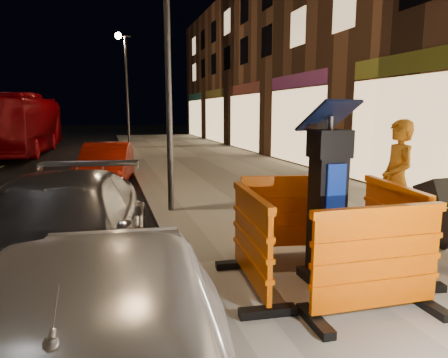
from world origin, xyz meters
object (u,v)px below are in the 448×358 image
object	(u,v)px
barrier_bldgside	(392,228)
man	(397,181)
parking_kiosk	(327,198)
barrier_back	(291,215)
barrier_kerbside	(251,241)
car_red	(108,184)
bus_doubledecker	(23,154)
car_silver	(59,293)
barrier_front	(377,263)

from	to	relation	value
barrier_bldgside	man	world-z (taller)	man
parking_kiosk	barrier_back	xyz separation A→B (m)	(0.00, 0.95, -0.45)
barrier_kerbside	car_red	xyz separation A→B (m)	(-1.54, 8.21, -0.71)
barrier_bldgside	car_red	bearing A→B (deg)	31.66
parking_kiosk	man	world-z (taller)	parking_kiosk
barrier_kerbside	man	distance (m)	2.96
parking_kiosk	barrier_back	size ratio (longest dim) A/B	1.40
barrier_kerbside	man	xyz separation A→B (m)	(2.76, 1.01, 0.39)
barrier_kerbside	barrier_bldgside	world-z (taller)	same
car_red	bus_doubledecker	world-z (taller)	bus_doubledecker
barrier_bldgside	bus_doubledecker	world-z (taller)	bus_doubledecker
barrier_kerbside	man	size ratio (longest dim) A/B	0.76
car_silver	car_red	world-z (taller)	car_silver
barrier_back	barrier_kerbside	distance (m)	1.34
car_silver	barrier_back	bearing A→B (deg)	11.20
man	parking_kiosk	bearing A→B (deg)	-45.55
barrier_back	barrier_kerbside	world-z (taller)	same
car_silver	barrier_kerbside	bearing A→B (deg)	-12.04
barrier_bldgside	car_red	distance (m)	8.93
barrier_back	barrier_kerbside	bearing A→B (deg)	-125.07
parking_kiosk	barrier_kerbside	xyz separation A→B (m)	(-0.95, 0.00, -0.45)
car_silver	bus_doubledecker	bearing A→B (deg)	110.40
car_silver	car_red	size ratio (longest dim) A/B	1.27
parking_kiosk	car_red	world-z (taller)	parking_kiosk
parking_kiosk	barrier_front	distance (m)	1.05
barrier_back	man	size ratio (longest dim) A/B	0.76
barrier_front	bus_doubledecker	xyz separation A→B (m)	(-6.64, 19.43, -0.71)
bus_doubledecker	barrier_bldgside	bearing A→B (deg)	-66.09
barrier_back	barrier_bldgside	world-z (taller)	same
barrier_bldgside	man	size ratio (longest dim) A/B	0.76
barrier_bldgside	barrier_back	bearing A→B (deg)	53.93
barrier_kerbside	car_red	size ratio (longest dim) A/B	0.39
barrier_kerbside	bus_doubledecker	xyz separation A→B (m)	(-5.69, 18.48, -0.71)
parking_kiosk	bus_doubledecker	size ratio (longest dim) A/B	0.19
parking_kiosk	car_silver	bearing A→B (deg)	171.89
barrier_front	car_silver	bearing A→B (deg)	152.08
bus_doubledecker	man	distance (m)	19.44
car_silver	bus_doubledecker	xyz separation A→B (m)	(-3.52, 17.65, 0.00)
barrier_front	car_red	distance (m)	9.52
car_silver	man	world-z (taller)	man
barrier_kerbside	car_silver	bearing A→B (deg)	73.78
barrier_kerbside	barrier_bldgside	bearing A→B (deg)	-85.07
barrier_front	car_red	size ratio (longest dim) A/B	0.39
barrier_back	car_silver	world-z (taller)	barrier_back
barrier_back	parking_kiosk	bearing A→B (deg)	-80.07
barrier_bldgside	bus_doubledecker	size ratio (longest dim) A/B	0.13
barrier_back	bus_doubledecker	xyz separation A→B (m)	(-6.64, 17.53, -0.71)
barrier_bldgside	barrier_front	bearing A→B (deg)	143.93
barrier_kerbside	parking_kiosk	bearing A→B (deg)	-85.07
man	barrier_kerbside	bearing A→B (deg)	-54.58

